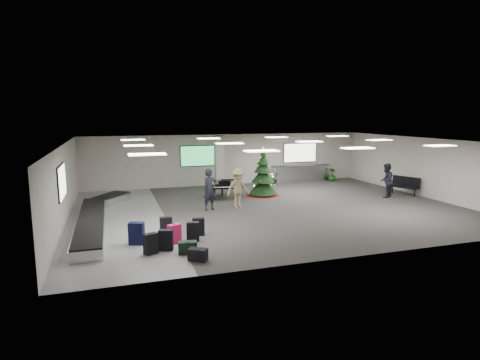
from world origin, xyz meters
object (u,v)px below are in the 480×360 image
object	(u,v)px
pink_suitcase	(174,234)
grand_piano	(223,184)
potted_plant_right	(332,175)
traveler_b	(238,188)
baggage_carousel	(96,217)
service_counter	(302,173)
potted_plant_left	(275,178)
bench	(405,185)
traveler_a	(210,190)
traveler_bench	(386,180)
christmas_tree	(263,179)

from	to	relation	value
pink_suitcase	grand_piano	world-z (taller)	grand_piano
potted_plant_right	traveler_b	bearing A→B (deg)	-147.19
baggage_carousel	service_counter	xyz separation A→B (m)	(12.84, 6.73, 0.33)
potted_plant_left	bench	bearing A→B (deg)	-45.19
potted_plant_left	traveler_a	bearing A→B (deg)	-135.05
pink_suitcase	potted_plant_left	bearing A→B (deg)	27.54
traveler_a	grand_piano	bearing A→B (deg)	39.71
traveler_bench	potted_plant_left	bearing A→B (deg)	-92.83
traveler_bench	potted_plant_right	world-z (taller)	traveler_bench
bench	christmas_tree	bearing A→B (deg)	140.69
baggage_carousel	christmas_tree	xyz separation A→B (m)	(8.64, 3.08, 0.71)
christmas_tree	traveler_b	distance (m)	3.25
service_counter	bench	bearing A→B (deg)	-60.34
traveler_bench	service_counter	bearing A→B (deg)	-110.52
christmas_tree	grand_piano	size ratio (longest dim) A/B	1.39
traveler_a	traveler_b	xyz separation A→B (m)	(1.42, 0.09, -0.02)
traveler_bench	christmas_tree	bearing A→B (deg)	-60.29
bench	baggage_carousel	bearing A→B (deg)	160.30
grand_piano	service_counter	bearing A→B (deg)	38.41
bench	potted_plant_left	xyz separation A→B (m)	(-5.51, 5.54, -0.20)
grand_piano	potted_plant_right	world-z (taller)	grand_piano
christmas_tree	potted_plant_left	world-z (taller)	christmas_tree
pink_suitcase	traveler_a	xyz separation A→B (m)	(2.35, 4.46, 0.63)
grand_piano	traveler_bench	distance (m)	8.77
christmas_tree	traveler_bench	xyz separation A→B (m)	(6.12, -2.55, -0.00)
potted_plant_left	potted_plant_right	xyz separation A→B (m)	(4.03, -0.25, 0.08)
christmas_tree	potted_plant_right	world-z (taller)	christmas_tree
bench	traveler_a	world-z (taller)	traveler_a
traveler_bench	pink_suitcase	bearing A→B (deg)	-17.72
grand_piano	pink_suitcase	bearing A→B (deg)	-108.14
grand_piano	traveler_bench	world-z (taller)	traveler_bench
traveler_a	traveler_b	distance (m)	1.42
pink_suitcase	bench	bearing A→B (deg)	-5.22
pink_suitcase	christmas_tree	distance (m)	9.17
grand_piano	baggage_carousel	bearing A→B (deg)	-143.64
bench	potted_plant_right	xyz separation A→B (m)	(-1.48, 5.30, -0.12)
christmas_tree	traveler_bench	world-z (taller)	christmas_tree
pink_suitcase	grand_piano	distance (m)	8.01
baggage_carousel	service_counter	world-z (taller)	service_counter
potted_plant_left	christmas_tree	bearing A→B (deg)	-123.01
baggage_carousel	christmas_tree	distance (m)	9.20
baggage_carousel	pink_suitcase	xyz separation A→B (m)	(2.66, -3.86, 0.13)
baggage_carousel	service_counter	size ratio (longest dim) A/B	2.40
traveler_b	potted_plant_right	distance (m)	9.92
baggage_carousel	traveler_a	distance (m)	5.11
baggage_carousel	traveler_a	bearing A→B (deg)	6.78
grand_piano	traveler_a	size ratio (longest dim) A/B	1.00
potted_plant_left	traveler_bench	bearing A→B (deg)	-55.15
traveler_a	traveler_bench	world-z (taller)	traveler_a
bench	traveler_b	bearing A→B (deg)	158.04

